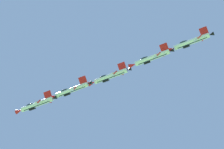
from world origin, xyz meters
TOP-DOWN VIEW (x-y plane):
  - fighter_jet_lead at (-50.22, 75.82)m, footprint 15.89×6.98m
  - fighter_jet_left_wing at (-37.08, 73.37)m, footprint 15.89×6.37m
  - fighter_jet_right_wing at (-23.16, 72.38)m, footprint 15.89×6.85m
  - fighter_jet_left_outer at (-7.92, 67.35)m, footprint 15.89×6.53m
  - fighter_jet_right_outer at (5.70, 64.90)m, footprint 15.89×6.64m

SIDE VIEW (x-z plane):
  - fighter_jet_lead at x=-50.22m, z-range 124.62..132.60m
  - fighter_jet_left_wing at x=-37.08m, z-range 125.48..133.96m
  - fighter_jet_left_outer at x=-7.92m, z-range 126.37..134.69m
  - fighter_jet_right_outer at x=5.70m, z-range 127.65..135.90m
  - fighter_jet_right_wing at x=-23.16m, z-range 128.35..136.43m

